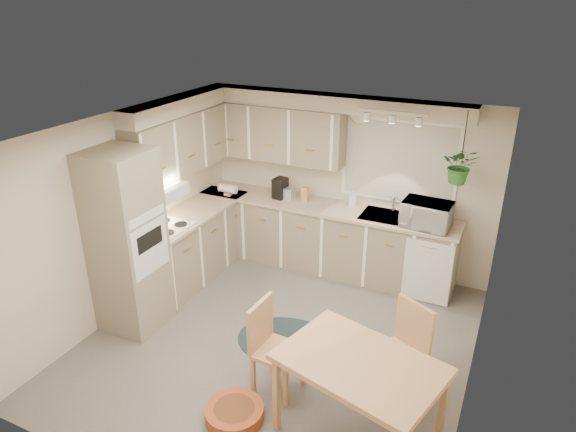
# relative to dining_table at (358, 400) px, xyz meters

# --- Properties ---
(floor) EXTENTS (4.20, 4.20, 0.00)m
(floor) POSITION_rel_dining_table_xyz_m (-1.20, 0.91, -0.41)
(floor) COLOR #655E59
(floor) RESTS_ON ground
(ceiling) EXTENTS (4.20, 4.20, 0.00)m
(ceiling) POSITION_rel_dining_table_xyz_m (-1.20, 0.91, 1.99)
(ceiling) COLOR white
(ceiling) RESTS_ON wall_back
(wall_back) EXTENTS (4.00, 0.04, 2.40)m
(wall_back) POSITION_rel_dining_table_xyz_m (-1.20, 3.01, 0.79)
(wall_back) COLOR beige
(wall_back) RESTS_ON floor
(wall_front) EXTENTS (4.00, 0.04, 2.40)m
(wall_front) POSITION_rel_dining_table_xyz_m (-1.20, -1.19, 0.79)
(wall_front) COLOR beige
(wall_front) RESTS_ON floor
(wall_left) EXTENTS (0.04, 4.20, 2.40)m
(wall_left) POSITION_rel_dining_table_xyz_m (-3.20, 0.91, 0.79)
(wall_left) COLOR beige
(wall_left) RESTS_ON floor
(wall_right) EXTENTS (0.04, 4.20, 2.40)m
(wall_right) POSITION_rel_dining_table_xyz_m (0.80, 0.91, 0.79)
(wall_right) COLOR beige
(wall_right) RESTS_ON floor
(base_cab_left) EXTENTS (0.60, 1.85, 0.90)m
(base_cab_left) POSITION_rel_dining_table_xyz_m (-2.90, 1.79, 0.04)
(base_cab_left) COLOR gray
(base_cab_left) RESTS_ON floor
(base_cab_back) EXTENTS (3.60, 0.60, 0.90)m
(base_cab_back) POSITION_rel_dining_table_xyz_m (-1.40, 2.71, 0.04)
(base_cab_back) COLOR gray
(base_cab_back) RESTS_ON floor
(counter_left) EXTENTS (0.64, 1.89, 0.04)m
(counter_left) POSITION_rel_dining_table_xyz_m (-2.89, 1.79, 0.51)
(counter_left) COLOR tan
(counter_left) RESTS_ON base_cab_left
(counter_back) EXTENTS (3.64, 0.64, 0.04)m
(counter_back) POSITION_rel_dining_table_xyz_m (-1.40, 2.70, 0.51)
(counter_back) COLOR tan
(counter_back) RESTS_ON base_cab_back
(oven_stack) EXTENTS (0.65, 0.65, 2.10)m
(oven_stack) POSITION_rel_dining_table_xyz_m (-2.87, 0.54, 0.64)
(oven_stack) COLOR gray
(oven_stack) RESTS_ON floor
(wall_oven_face) EXTENTS (0.02, 0.56, 0.58)m
(wall_oven_face) POSITION_rel_dining_table_xyz_m (-2.55, 0.54, 0.64)
(wall_oven_face) COLOR silver
(wall_oven_face) RESTS_ON oven_stack
(upper_cab_left) EXTENTS (0.35, 2.00, 0.75)m
(upper_cab_left) POSITION_rel_dining_table_xyz_m (-3.02, 1.91, 1.42)
(upper_cab_left) COLOR gray
(upper_cab_left) RESTS_ON wall_left
(upper_cab_back) EXTENTS (2.00, 0.35, 0.75)m
(upper_cab_back) POSITION_rel_dining_table_xyz_m (-2.20, 2.84, 1.42)
(upper_cab_back) COLOR gray
(upper_cab_back) RESTS_ON wall_back
(soffit_left) EXTENTS (0.30, 2.00, 0.20)m
(soffit_left) POSITION_rel_dining_table_xyz_m (-3.05, 1.91, 1.89)
(soffit_left) COLOR beige
(soffit_left) RESTS_ON wall_left
(soffit_back) EXTENTS (3.60, 0.30, 0.20)m
(soffit_back) POSITION_rel_dining_table_xyz_m (-1.40, 2.86, 1.89)
(soffit_back) COLOR beige
(soffit_back) RESTS_ON wall_back
(cooktop) EXTENTS (0.52, 0.58, 0.02)m
(cooktop) POSITION_rel_dining_table_xyz_m (-2.88, 1.21, 0.54)
(cooktop) COLOR silver
(cooktop) RESTS_ON counter_left
(range_hood) EXTENTS (0.40, 0.60, 0.14)m
(range_hood) POSITION_rel_dining_table_xyz_m (-2.90, 1.21, 0.99)
(range_hood) COLOR silver
(range_hood) RESTS_ON upper_cab_left
(window_blinds) EXTENTS (1.40, 0.02, 1.00)m
(window_blinds) POSITION_rel_dining_table_xyz_m (-0.50, 2.98, 1.19)
(window_blinds) COLOR beige
(window_blinds) RESTS_ON wall_back
(window_frame) EXTENTS (1.50, 0.02, 1.10)m
(window_frame) POSITION_rel_dining_table_xyz_m (-0.50, 2.99, 1.19)
(window_frame) COLOR white
(window_frame) RESTS_ON wall_back
(sink) EXTENTS (0.70, 0.48, 0.10)m
(sink) POSITION_rel_dining_table_xyz_m (-0.50, 2.71, 0.49)
(sink) COLOR #B5B7BD
(sink) RESTS_ON counter_back
(dishwasher_front) EXTENTS (0.58, 0.02, 0.83)m
(dishwasher_front) POSITION_rel_dining_table_xyz_m (0.10, 2.40, 0.02)
(dishwasher_front) COLOR silver
(dishwasher_front) RESTS_ON base_cab_back
(track_light_bar) EXTENTS (0.80, 0.04, 0.04)m
(track_light_bar) POSITION_rel_dining_table_xyz_m (-0.50, 2.46, 1.92)
(track_light_bar) COLOR silver
(track_light_bar) RESTS_ON ceiling
(wall_clock) EXTENTS (0.30, 0.03, 0.30)m
(wall_clock) POSITION_rel_dining_table_xyz_m (-1.05, 2.98, 1.77)
(wall_clock) COLOR gold
(wall_clock) RESTS_ON wall_back
(dining_table) EXTENTS (1.48, 1.18, 0.82)m
(dining_table) POSITION_rel_dining_table_xyz_m (0.00, 0.00, 0.00)
(dining_table) COLOR tan
(dining_table) RESTS_ON floor
(chair_left) EXTENTS (0.46, 0.46, 0.93)m
(chair_left) POSITION_rel_dining_table_xyz_m (-0.87, 0.25, 0.06)
(chair_left) COLOR tan
(chair_left) RESTS_ON floor
(chair_back) EXTENTS (0.60, 0.60, 0.95)m
(chair_back) POSITION_rel_dining_table_xyz_m (0.17, 0.67, 0.06)
(chair_back) COLOR tan
(chair_back) RESTS_ON floor
(braided_rug) EXTENTS (1.25, 0.97, 0.01)m
(braided_rug) POSITION_rel_dining_table_xyz_m (-1.08, 0.94, -0.40)
(braided_rug) COLOR black
(braided_rug) RESTS_ON floor
(pet_bed) EXTENTS (0.58, 0.58, 0.12)m
(pet_bed) POSITION_rel_dining_table_xyz_m (-1.06, -0.28, -0.35)
(pet_bed) COLOR #A54121
(pet_bed) RESTS_ON floor
(microwave) EXTENTS (0.60, 0.36, 0.39)m
(microwave) POSITION_rel_dining_table_xyz_m (-0.02, 2.61, 0.73)
(microwave) COLOR silver
(microwave) RESTS_ON counter_back
(soap_bottle) EXTENTS (0.14, 0.22, 0.09)m
(soap_bottle) POSITION_rel_dining_table_xyz_m (-1.04, 2.86, 0.58)
(soap_bottle) COLOR silver
(soap_bottle) RESTS_ON counter_back
(hanging_plant) EXTENTS (0.42, 0.46, 0.34)m
(hanging_plant) POSITION_rel_dining_table_xyz_m (0.30, 2.61, 1.31)
(hanging_plant) COLOR #296428
(hanging_plant) RESTS_ON ceiling
(coffee_maker) EXTENTS (0.19, 0.22, 0.29)m
(coffee_maker) POSITION_rel_dining_table_xyz_m (-2.05, 2.71, 0.67)
(coffee_maker) COLOR black
(coffee_maker) RESTS_ON counter_back
(toaster) EXTENTS (0.27, 0.16, 0.16)m
(toaster) POSITION_rel_dining_table_xyz_m (-1.99, 2.73, 0.61)
(toaster) COLOR #B5B7BD
(toaster) RESTS_ON counter_back
(knife_block) EXTENTS (0.09, 0.09, 0.20)m
(knife_block) POSITION_rel_dining_table_xyz_m (-1.69, 2.76, 0.63)
(knife_block) COLOR tan
(knife_block) RESTS_ON counter_back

